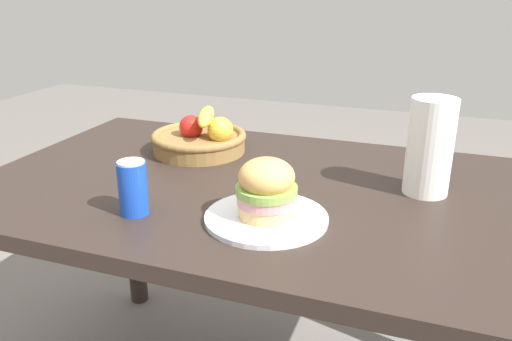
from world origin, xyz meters
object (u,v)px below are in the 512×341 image
at_px(fruit_basket, 200,138).
at_px(paper_towel_roll, 430,147).
at_px(soda_can, 133,188).
at_px(plate, 266,218).
at_px(sandwich, 267,188).

distance_m(fruit_basket, paper_towel_roll, 0.68).
bearing_deg(soda_can, plate, 12.93).
xyz_separation_m(soda_can, fruit_basket, (-0.05, 0.45, -0.02)).
distance_m(sandwich, paper_towel_roll, 0.43).
bearing_deg(sandwich, paper_towel_roll, 41.47).
distance_m(soda_can, fruit_basket, 0.45).
relative_size(soda_can, fruit_basket, 0.43).
height_order(sandwich, paper_towel_roll, paper_towel_roll).
distance_m(plate, paper_towel_roll, 0.44).
height_order(plate, fruit_basket, fruit_basket).
bearing_deg(paper_towel_roll, fruit_basket, 171.58).
xyz_separation_m(fruit_basket, paper_towel_roll, (0.67, -0.10, 0.08)).
height_order(sandwich, fruit_basket, sandwich).
relative_size(fruit_basket, paper_towel_roll, 1.21).
xyz_separation_m(sandwich, fruit_basket, (-0.34, 0.38, -0.03)).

